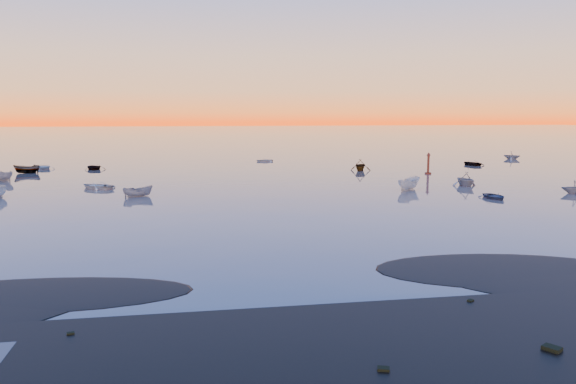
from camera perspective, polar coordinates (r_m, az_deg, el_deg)
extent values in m
plane|color=#675C56|center=(128.99, -5.95, 3.84)|extent=(600.00, 600.00, 0.00)
imported|color=white|center=(69.55, 12.15, 0.21)|extent=(4.25, 4.51, 1.51)
imported|color=gray|center=(75.50, 17.57, 0.62)|extent=(4.08, 2.22, 1.36)
cylinder|color=#4F1B10|center=(88.84, 14.03, 1.84)|extent=(0.97, 0.97, 0.32)
cylinder|color=#4F1B10|center=(88.71, 14.06, 2.70)|extent=(0.35, 0.35, 2.81)
cone|color=#4F1B10|center=(88.58, 14.10, 3.78)|extent=(0.65, 0.65, 0.54)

